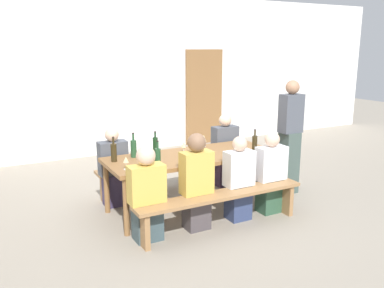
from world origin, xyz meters
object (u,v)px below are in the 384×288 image
at_px(wine_glass_2, 204,139).
at_px(seated_guest_near_3, 271,175).
at_px(seated_guest_far_0, 113,170).
at_px(wine_bottle_4, 158,156).
at_px(wine_glass_1, 184,145).
at_px(seated_guest_near_2, 239,181).
at_px(wine_bottle_2, 255,144).
at_px(seated_guest_near_0, 147,196).
at_px(bench_near, 221,201).
at_px(bench_far, 169,169).
at_px(wooden_door, 204,97).
at_px(tasting_table, 192,160).
at_px(standing_host, 290,139).
at_px(wine_glass_0, 126,160).
at_px(seated_guest_far_1, 225,152).
at_px(wine_bottle_1, 114,152).
at_px(seated_guest_near_1, 197,184).
at_px(wine_bottle_0, 155,145).
at_px(wine_bottle_3, 134,148).

bearing_deg(wine_glass_2, seated_guest_near_3, -62.29).
height_order(wine_glass_2, seated_guest_far_0, seated_guest_far_0).
bearing_deg(wine_bottle_4, wine_glass_1, 35.67).
xyz_separation_m(seated_guest_near_2, seated_guest_near_3, (0.51, -0.00, 0.00)).
height_order(wine_bottle_2, seated_guest_near_0, seated_guest_near_0).
distance_m(bench_near, wine_bottle_2, 1.03).
xyz_separation_m(bench_far, seated_guest_far_0, (-0.90, -0.15, 0.15)).
xyz_separation_m(wooden_door, tasting_table, (-2.08, -3.33, -0.37)).
height_order(wine_glass_1, standing_host, standing_host).
relative_size(wine_glass_0, seated_guest_far_1, 0.14).
bearing_deg(wine_bottle_1, wooden_door, 45.49).
bearing_deg(wine_bottle_2, wine_glass_0, 176.47).
relative_size(bench_far, seated_guest_near_0, 2.00).
distance_m(bench_far, standing_host, 1.86).
bearing_deg(wine_bottle_4, wooden_door, 53.11).
bearing_deg(seated_guest_near_3, bench_far, 32.35).
bearing_deg(seated_guest_far_1, seated_guest_near_1, -44.05).
bearing_deg(wine_bottle_2, wine_glass_1, 149.15).
relative_size(bench_near, seated_guest_near_0, 2.00).
height_order(wine_bottle_2, wine_glass_0, wine_bottle_2).
relative_size(wooden_door, seated_guest_near_3, 1.93).
bearing_deg(bench_near, wine_bottle_2, 28.38).
xyz_separation_m(tasting_table, wine_bottle_0, (-0.41, 0.27, 0.19)).
relative_size(wine_bottle_4, wine_glass_0, 1.96).
height_order(wine_bottle_4, seated_guest_far_0, seated_guest_far_0).
bearing_deg(wine_bottle_0, wine_glass_1, -16.93).
height_order(wine_bottle_0, seated_guest_far_1, seated_guest_far_1).
xyz_separation_m(tasting_table, wine_glass_2, (0.37, 0.33, 0.19)).
bearing_deg(wine_bottle_2, wooden_door, 70.43).
distance_m(seated_guest_near_0, seated_guest_far_0, 1.20).
bearing_deg(wine_bottle_3, seated_guest_near_0, -101.15).
xyz_separation_m(wooden_door, wine_glass_1, (-2.12, -3.17, -0.20)).
bearing_deg(seated_guest_near_1, tasting_table, -23.32).
relative_size(wine_bottle_0, wine_bottle_1, 0.98).
distance_m(wine_bottle_4, seated_guest_far_1, 1.74).
bearing_deg(wine_bottle_2, seated_guest_far_1, 82.52).
xyz_separation_m(wine_bottle_4, seated_guest_near_0, (-0.30, -0.36, -0.34)).
bearing_deg(bench_far, tasting_table, -90.00).
height_order(wine_bottle_4, seated_guest_near_1, seated_guest_near_1).
bearing_deg(wine_bottle_0, bench_far, 49.20).
xyz_separation_m(wooden_door, wine_glass_0, (-3.07, -3.55, -0.19)).
bearing_deg(bench_near, seated_guest_near_3, 9.96).
distance_m(wooden_door, bench_near, 4.63).
bearing_deg(seated_guest_far_0, standing_host, 73.87).
bearing_deg(wine_bottle_4, tasting_table, 21.61).
bearing_deg(wine_bottle_4, seated_guest_far_0, 110.25).
bearing_deg(wine_bottle_4, wine_bottle_3, 104.66).
distance_m(wine_glass_1, seated_guest_near_0, 1.19).
bearing_deg(wine_bottle_4, seated_guest_far_1, 29.17).
distance_m(bench_near, seated_guest_near_1, 0.36).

